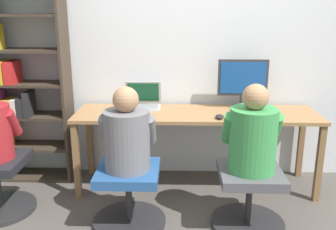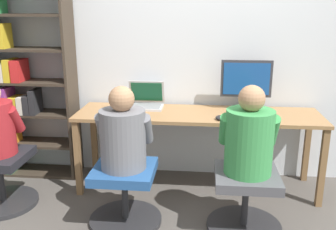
# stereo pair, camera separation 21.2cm
# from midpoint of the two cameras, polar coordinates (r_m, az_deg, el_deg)

# --- Properties ---
(ground_plane) EXTENTS (14.00, 14.00, 0.00)m
(ground_plane) POSITION_cam_midpoint_polar(r_m,az_deg,el_deg) (3.29, 2.43, -12.96)
(ground_plane) COLOR #4C4742
(wall_back) EXTENTS (10.00, 0.05, 2.60)m
(wall_back) POSITION_cam_midpoint_polar(r_m,az_deg,el_deg) (3.52, 2.55, 11.27)
(wall_back) COLOR silver
(wall_back) RESTS_ON ground_plane
(desk) EXTENTS (2.12, 0.57, 0.71)m
(desk) POSITION_cam_midpoint_polar(r_m,az_deg,el_deg) (3.30, 2.50, -0.80)
(desk) COLOR olive
(desk) RESTS_ON ground_plane
(desktop_monitor) EXTENTS (0.45, 0.20, 0.44)m
(desktop_monitor) POSITION_cam_midpoint_polar(r_m,az_deg,el_deg) (3.41, 9.56, 4.84)
(desktop_monitor) COLOR #333338
(desktop_monitor) RESTS_ON desk
(laptop) EXTENTS (0.33, 0.29, 0.23)m
(laptop) POSITION_cam_midpoint_polar(r_m,az_deg,el_deg) (3.45, -5.67, 1.93)
(laptop) COLOR #B7B7BC
(laptop) RESTS_ON desk
(keyboard) EXTENTS (0.38, 0.14, 0.03)m
(keyboard) POSITION_cam_midpoint_polar(r_m,az_deg,el_deg) (3.14, 10.66, -0.39)
(keyboard) COLOR #232326
(keyboard) RESTS_ON desk
(computer_mouse_by_keyboard) EXTENTS (0.07, 0.10, 0.03)m
(computer_mouse_by_keyboard) POSITION_cam_midpoint_polar(r_m,az_deg,el_deg) (3.11, 5.93, -0.28)
(computer_mouse_by_keyboard) COLOR black
(computer_mouse_by_keyboard) RESTS_ON desk
(office_chair_left) EXTENTS (0.56, 0.56, 0.46)m
(office_chair_left) POSITION_cam_midpoint_polar(r_m,az_deg,el_deg) (2.88, 10.16, -12.12)
(office_chair_left) COLOR #262628
(office_chair_left) RESTS_ON ground_plane
(office_chair_right) EXTENTS (0.56, 0.56, 0.46)m
(office_chair_right) POSITION_cam_midpoint_polar(r_m,az_deg,el_deg) (2.89, -8.15, -11.92)
(office_chair_right) COLOR #262628
(office_chair_right) RESTS_ON ground_plane
(person_at_monitor) EXTENTS (0.41, 0.34, 0.64)m
(person_at_monitor) POSITION_cam_midpoint_polar(r_m,az_deg,el_deg) (2.70, 10.64, -3.05)
(person_at_monitor) COLOR #388C47
(person_at_monitor) RESTS_ON office_chair_left
(person_at_laptop) EXTENTS (0.41, 0.33, 0.61)m
(person_at_laptop) POSITION_cam_midpoint_polar(r_m,az_deg,el_deg) (2.71, -8.52, -3.11)
(person_at_laptop) COLOR slate
(person_at_laptop) RESTS_ON office_chair_right
(bookshelf) EXTENTS (0.94, 0.30, 1.84)m
(bookshelf) POSITION_cam_midpoint_polar(r_m,az_deg,el_deg) (3.78, -25.41, 4.07)
(bookshelf) COLOR #382D23
(bookshelf) RESTS_ON ground_plane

